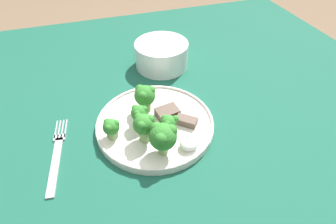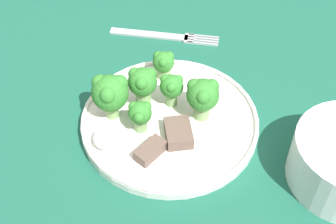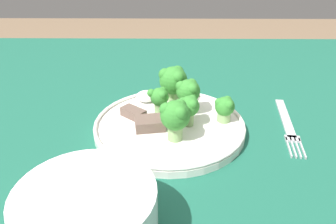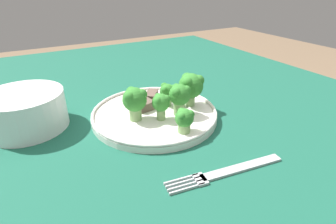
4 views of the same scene
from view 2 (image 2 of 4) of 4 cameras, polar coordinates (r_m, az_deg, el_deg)
name	(u,v)px [view 2 (image 2 of 4)]	position (r m, az deg, el deg)	size (l,w,h in m)	color
table	(187,177)	(0.72, 2.33, -7.87)	(1.28, 1.15, 0.72)	#195642
dinner_plate	(170,121)	(0.67, 0.21, -1.12)	(0.25, 0.25, 0.02)	white
fork	(163,36)	(0.82, -0.58, 9.25)	(0.04, 0.19, 0.00)	#B2B2B7
broccoli_floret_near_rim_left	(203,95)	(0.64, 4.25, 2.02)	(0.05, 0.05, 0.07)	#7FA866
broccoli_floret_center_left	(143,83)	(0.66, -3.13, 3.55)	(0.04, 0.04, 0.06)	#7FA866
broccoli_floret_back_left	(172,87)	(0.66, 0.45, 3.08)	(0.03, 0.03, 0.05)	#7FA866
broccoli_floret_front_left	(140,114)	(0.63, -3.43, -0.24)	(0.03, 0.03, 0.05)	#7FA866
broccoli_floret_center_back	(110,93)	(0.64, -7.10, 2.36)	(0.05, 0.05, 0.07)	#7FA866
broccoli_floret_mid_cluster	(163,63)	(0.71, -0.56, 6.01)	(0.03, 0.03, 0.04)	#7FA866
meat_slice_front_slice	(179,131)	(0.64, 1.29, -2.37)	(0.05, 0.04, 0.02)	brown
meat_slice_middle_slice	(150,151)	(0.62, -2.17, -4.73)	(0.05, 0.05, 0.02)	brown
sauce_dollop	(105,138)	(0.63, -7.67, -3.14)	(0.04, 0.03, 0.02)	white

